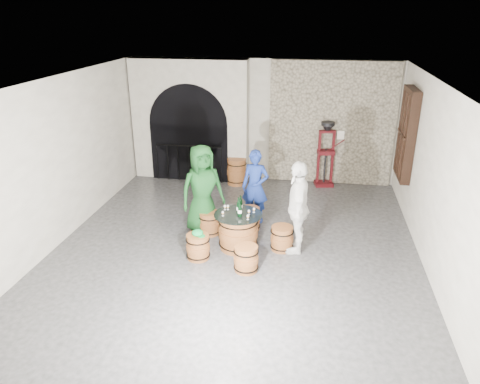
% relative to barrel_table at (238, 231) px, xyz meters
% --- Properties ---
extents(ground, '(8.00, 8.00, 0.00)m').
position_rel_barrel_table_xyz_m(ground, '(-0.04, 0.05, -0.36)').
color(ground, '#2A2B2D').
rests_on(ground, ground).
extents(wall_back, '(8.00, 0.00, 8.00)m').
position_rel_barrel_table_xyz_m(wall_back, '(-0.04, 4.05, 1.24)').
color(wall_back, beige).
rests_on(wall_back, ground).
extents(wall_front, '(8.00, 0.00, 8.00)m').
position_rel_barrel_table_xyz_m(wall_front, '(-0.04, -3.95, 1.24)').
color(wall_front, beige).
rests_on(wall_front, ground).
extents(wall_left, '(0.00, 8.00, 8.00)m').
position_rel_barrel_table_xyz_m(wall_left, '(-3.54, 0.05, 1.24)').
color(wall_left, beige).
rests_on(wall_left, ground).
extents(wall_right, '(0.00, 8.00, 8.00)m').
position_rel_barrel_table_xyz_m(wall_right, '(3.46, 0.05, 1.24)').
color(wall_right, beige).
rests_on(wall_right, ground).
extents(ceiling, '(8.00, 8.00, 0.00)m').
position_rel_barrel_table_xyz_m(ceiling, '(-0.04, 0.05, 2.84)').
color(ceiling, beige).
rests_on(ceiling, wall_back).
extents(stone_facing_panel, '(3.20, 0.12, 3.18)m').
position_rel_barrel_table_xyz_m(stone_facing_panel, '(1.76, 3.99, 1.24)').
color(stone_facing_panel, tan).
rests_on(stone_facing_panel, ground).
extents(arched_opening, '(3.10, 0.60, 3.19)m').
position_rel_barrel_table_xyz_m(arched_opening, '(-1.94, 3.79, 1.23)').
color(arched_opening, beige).
rests_on(arched_opening, ground).
extents(shuttered_window, '(0.23, 1.10, 2.00)m').
position_rel_barrel_table_xyz_m(shuttered_window, '(3.34, 2.45, 1.44)').
color(shuttered_window, black).
rests_on(shuttered_window, wall_right).
extents(barrel_table, '(0.93, 0.93, 0.72)m').
position_rel_barrel_table_xyz_m(barrel_table, '(0.00, 0.00, 0.00)').
color(barrel_table, brown).
rests_on(barrel_table, ground).
extents(barrel_stool_left, '(0.45, 0.45, 0.48)m').
position_rel_barrel_table_xyz_m(barrel_stool_left, '(-0.69, 0.50, -0.12)').
color(barrel_stool_left, brown).
rests_on(barrel_stool_left, ground).
extents(barrel_stool_far, '(0.45, 0.45, 0.48)m').
position_rel_barrel_table_xyz_m(barrel_stool_far, '(0.10, 0.85, -0.12)').
color(barrel_stool_far, brown).
rests_on(barrel_stool_far, ground).
extents(barrel_stool_right, '(0.45, 0.45, 0.48)m').
position_rel_barrel_table_xyz_m(barrel_stool_right, '(0.85, 0.07, -0.12)').
color(barrel_stool_right, brown).
rests_on(barrel_stool_right, ground).
extents(barrel_stool_near_right, '(0.45, 0.45, 0.48)m').
position_rel_barrel_table_xyz_m(barrel_stool_near_right, '(0.28, -0.80, -0.12)').
color(barrel_stool_near_right, brown).
rests_on(barrel_stool_near_right, ground).
extents(barrel_stool_near_left, '(0.45, 0.45, 0.48)m').
position_rel_barrel_table_xyz_m(barrel_stool_near_left, '(-0.67, -0.52, -0.12)').
color(barrel_stool_near_left, brown).
rests_on(barrel_stool_near_left, ground).
extents(green_cap, '(0.25, 0.21, 0.12)m').
position_rel_barrel_table_xyz_m(green_cap, '(-0.67, -0.53, 0.17)').
color(green_cap, '#0C8535').
rests_on(green_cap, barrel_stool_near_left).
extents(person_green, '(1.09, 1.02, 1.87)m').
position_rel_barrel_table_xyz_m(person_green, '(-0.85, 0.61, 0.58)').
color(person_green, '#113F18').
rests_on(person_green, ground).
extents(person_blue, '(0.64, 0.46, 1.62)m').
position_rel_barrel_table_xyz_m(person_blue, '(0.15, 1.26, 0.45)').
color(person_blue, navy).
rests_on(person_blue, ground).
extents(person_white, '(0.46, 1.07, 1.82)m').
position_rel_barrel_table_xyz_m(person_white, '(1.12, 0.10, 0.55)').
color(person_white, white).
rests_on(person_white, ground).
extents(wine_bottle_left, '(0.08, 0.08, 0.32)m').
position_rel_barrel_table_xyz_m(wine_bottle_left, '(-0.00, 0.05, 0.49)').
color(wine_bottle_left, black).
rests_on(wine_bottle_left, barrel_table).
extents(wine_bottle_center, '(0.08, 0.08, 0.32)m').
position_rel_barrel_table_xyz_m(wine_bottle_center, '(0.05, -0.08, 0.49)').
color(wine_bottle_center, black).
rests_on(wine_bottle_center, barrel_table).
extents(wine_bottle_right, '(0.08, 0.08, 0.32)m').
position_rel_barrel_table_xyz_m(wine_bottle_right, '(0.02, 0.16, 0.49)').
color(wine_bottle_right, black).
rests_on(wine_bottle_right, barrel_table).
extents(tasting_glass_a, '(0.05, 0.05, 0.10)m').
position_rel_barrel_table_xyz_m(tasting_glass_a, '(-0.27, -0.13, 0.41)').
color(tasting_glass_a, '#C07825').
rests_on(tasting_glass_a, barrel_table).
extents(tasting_glass_b, '(0.05, 0.05, 0.10)m').
position_rel_barrel_table_xyz_m(tasting_glass_b, '(0.21, 0.02, 0.41)').
color(tasting_glass_b, '#C07825').
rests_on(tasting_glass_b, barrel_table).
extents(tasting_glass_c, '(0.05, 0.05, 0.10)m').
position_rel_barrel_table_xyz_m(tasting_glass_c, '(-0.23, 0.18, 0.41)').
color(tasting_glass_c, '#C07825').
rests_on(tasting_glass_c, barrel_table).
extents(tasting_glass_d, '(0.05, 0.05, 0.10)m').
position_rel_barrel_table_xyz_m(tasting_glass_d, '(0.29, 0.13, 0.41)').
color(tasting_glass_d, '#C07825').
rests_on(tasting_glass_d, barrel_table).
extents(tasting_glass_e, '(0.05, 0.05, 0.10)m').
position_rel_barrel_table_xyz_m(tasting_glass_e, '(0.22, -0.20, 0.41)').
color(tasting_glass_e, '#C07825').
rests_on(tasting_glass_e, barrel_table).
extents(tasting_glass_f, '(0.05, 0.05, 0.10)m').
position_rel_barrel_table_xyz_m(tasting_glass_f, '(-0.29, 0.16, 0.41)').
color(tasting_glass_f, '#C07825').
rests_on(tasting_glass_f, barrel_table).
extents(side_barrel, '(0.53, 0.53, 0.70)m').
position_rel_barrel_table_xyz_m(side_barrel, '(-0.63, 3.45, -0.01)').
color(side_barrel, brown).
rests_on(side_barrel, ground).
extents(corking_press, '(0.73, 0.46, 1.71)m').
position_rel_barrel_table_xyz_m(corking_press, '(1.66, 3.73, 0.64)').
color(corking_press, '#4A0C12').
rests_on(corking_press, ground).
extents(control_box, '(0.18, 0.10, 0.22)m').
position_rel_barrel_table_xyz_m(control_box, '(2.01, 3.91, 0.99)').
color(control_box, silver).
rests_on(control_box, wall_back).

